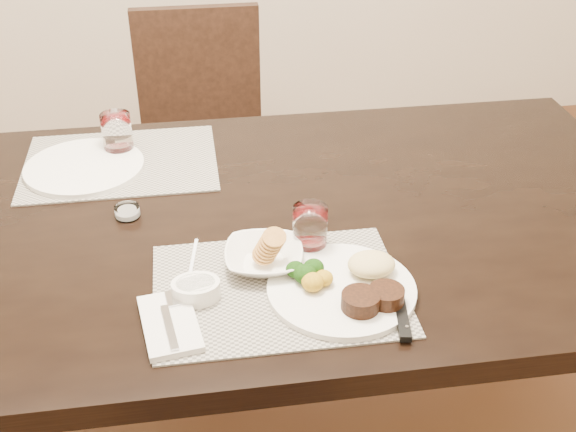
{
  "coord_description": "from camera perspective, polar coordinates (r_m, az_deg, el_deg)",
  "views": [
    {
      "loc": [
        -0.05,
        -1.31,
        1.59
      ],
      "look_at": [
        0.13,
        -0.12,
        0.82
      ],
      "focal_mm": 45.0,
      "sensor_mm": 36.0,
      "label": 1
    }
  ],
  "objects": [
    {
      "name": "dining_table",
      "position": [
        1.6,
        -5.38,
        -2.64
      ],
      "size": [
        2.0,
        1.0,
        0.75
      ],
      "color": "black",
      "rests_on": "ground"
    },
    {
      "name": "chair_far",
      "position": [
        2.49,
        -6.73,
        6.61
      ],
      "size": [
        0.42,
        0.42,
        0.9
      ],
      "color": "black",
      "rests_on": "ground"
    },
    {
      "name": "placemat_near",
      "position": [
        1.34,
        -0.77,
        -5.79
      ],
      "size": [
        0.46,
        0.34,
        0.0
      ],
      "primitive_type": "cube",
      "color": "gray",
      "rests_on": "dining_table"
    },
    {
      "name": "placemat_far",
      "position": [
        1.8,
        -13.07,
        4.14
      ],
      "size": [
        0.46,
        0.34,
        0.0
      ],
      "primitive_type": "cube",
      "color": "gray",
      "rests_on": "dining_table"
    },
    {
      "name": "dinner_plate",
      "position": [
        1.33,
        4.84,
        -5.48
      ],
      "size": [
        0.27,
        0.27,
        0.05
      ],
      "rotation": [
        0.0,
        0.0,
        0.04
      ],
      "color": "white",
      "rests_on": "placemat_near"
    },
    {
      "name": "napkin_fork",
      "position": [
        1.28,
        -9.32,
        -8.34
      ],
      "size": [
        0.12,
        0.18,
        0.02
      ],
      "rotation": [
        0.0,
        0.0,
        0.15
      ],
      "color": "silver",
      "rests_on": "placemat_near"
    },
    {
      "name": "steak_knife",
      "position": [
        1.3,
        8.66,
        -7.34
      ],
      "size": [
        0.04,
        0.24,
        0.01
      ],
      "rotation": [
        0.0,
        0.0,
        -0.16
      ],
      "color": "silver",
      "rests_on": "placemat_near"
    },
    {
      "name": "cracker_bowl",
      "position": [
        1.39,
        -1.92,
        -3.22
      ],
      "size": [
        0.17,
        0.17,
        0.07
      ],
      "rotation": [
        0.0,
        0.0,
        -0.13
      ],
      "color": "white",
      "rests_on": "placemat_near"
    },
    {
      "name": "sauce_ramekin",
      "position": [
        1.32,
        -7.28,
        -5.73
      ],
      "size": [
        0.09,
        0.13,
        0.07
      ],
      "rotation": [
        0.0,
        0.0,
        -0.31
      ],
      "color": "white",
      "rests_on": "placemat_near"
    },
    {
      "name": "wine_glass_near",
      "position": [
        1.42,
        1.75,
        -1.15
      ],
      "size": [
        0.07,
        0.07,
        0.09
      ],
      "rotation": [
        0.0,
        0.0,
        0.08
      ],
      "color": "white",
      "rests_on": "placemat_near"
    },
    {
      "name": "far_plate",
      "position": [
        1.79,
        -15.79,
        3.75
      ],
      "size": [
        0.28,
        0.28,
        0.01
      ],
      "primitive_type": "cylinder",
      "color": "white",
      "rests_on": "placemat_far"
    },
    {
      "name": "wine_glass_far",
      "position": [
        1.83,
        -13.33,
        6.22
      ],
      "size": [
        0.07,
        0.07,
        0.1
      ],
      "rotation": [
        0.0,
        0.0,
        -0.09
      ],
      "color": "white",
      "rests_on": "placemat_far"
    },
    {
      "name": "salt_cellar",
      "position": [
        1.58,
        -12.57,
        0.29
      ],
      "size": [
        0.05,
        0.05,
        0.02
      ],
      "rotation": [
        0.0,
        0.0,
        -0.42
      ],
      "color": "white",
      "rests_on": "dining_table"
    }
  ]
}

